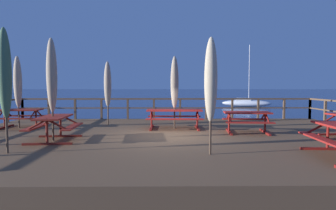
{
  "coord_description": "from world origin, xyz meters",
  "views": [
    {
      "loc": [
        -0.13,
        -9.86,
        2.52
      ],
      "look_at": [
        0.0,
        0.77,
        1.84
      ],
      "focal_mm": 30.63,
      "sensor_mm": 36.0,
      "label": 1
    }
  ],
  "objects_px": {
    "patio_umbrella_tall_back_left": "(52,76)",
    "patio_umbrella_short_mid": "(175,83)",
    "picnic_table_front_right": "(247,118)",
    "patio_umbrella_short_back": "(18,82)",
    "picnic_table_back_right": "(174,114)",
    "patio_umbrella_tall_back_right": "(211,80)",
    "sailboat_distant": "(246,103)",
    "picnic_table_mid_left": "(20,114)",
    "patio_umbrella_tall_mid_right": "(5,74)",
    "patio_umbrella_tall_front": "(108,84)",
    "picnic_table_mid_centre": "(54,123)"
  },
  "relations": [
    {
      "from": "picnic_table_back_right",
      "to": "patio_umbrella_short_mid",
      "type": "distance_m",
      "value": 1.28
    },
    {
      "from": "patio_umbrella_tall_back_left",
      "to": "patio_umbrella_short_mid",
      "type": "distance_m",
      "value": 4.67
    },
    {
      "from": "picnic_table_mid_centre",
      "to": "sailboat_distant",
      "type": "distance_m",
      "value": 30.28
    },
    {
      "from": "patio_umbrella_short_back",
      "to": "patio_umbrella_tall_front",
      "type": "distance_m",
      "value": 3.59
    },
    {
      "from": "patio_umbrella_tall_front",
      "to": "sailboat_distant",
      "type": "xyz_separation_m",
      "value": [
        12.79,
        23.14,
        -2.11
      ]
    },
    {
      "from": "picnic_table_front_right",
      "to": "patio_umbrella_tall_back_left",
      "type": "bearing_deg",
      "value": -166.83
    },
    {
      "from": "patio_umbrella_tall_back_right",
      "to": "picnic_table_front_right",
      "type": "bearing_deg",
      "value": 60.74
    },
    {
      "from": "picnic_table_mid_centre",
      "to": "patio_umbrella_tall_mid_right",
      "type": "height_order",
      "value": "patio_umbrella_tall_mid_right"
    },
    {
      "from": "picnic_table_front_right",
      "to": "picnic_table_mid_left",
      "type": "bearing_deg",
      "value": 171.45
    },
    {
      "from": "patio_umbrella_short_back",
      "to": "patio_umbrella_short_mid",
      "type": "bearing_deg",
      "value": -2.41
    },
    {
      "from": "picnic_table_back_right",
      "to": "patio_umbrella_tall_mid_right",
      "type": "bearing_deg",
      "value": -135.8
    },
    {
      "from": "picnic_table_front_right",
      "to": "sailboat_distant",
      "type": "height_order",
      "value": "sailboat_distant"
    },
    {
      "from": "patio_umbrella_tall_back_left",
      "to": "patio_umbrella_tall_mid_right",
      "type": "bearing_deg",
      "value": -107.16
    },
    {
      "from": "patio_umbrella_tall_back_left",
      "to": "sailboat_distant",
      "type": "bearing_deg",
      "value": 63.04
    },
    {
      "from": "picnic_table_back_right",
      "to": "patio_umbrella_tall_mid_right",
      "type": "xyz_separation_m",
      "value": [
        -4.37,
        -4.25,
        1.44
      ]
    },
    {
      "from": "picnic_table_back_right",
      "to": "patio_umbrella_tall_back_left",
      "type": "relative_size",
      "value": 0.7
    },
    {
      "from": "sailboat_distant",
      "to": "patio_umbrella_short_mid",
      "type": "bearing_deg",
      "value": -112.04
    },
    {
      "from": "picnic_table_mid_centre",
      "to": "sailboat_distant",
      "type": "relative_size",
      "value": 0.23
    },
    {
      "from": "picnic_table_front_right",
      "to": "patio_umbrella_short_back",
      "type": "relative_size",
      "value": 0.61
    },
    {
      "from": "picnic_table_front_right",
      "to": "picnic_table_back_right",
      "type": "xyz_separation_m",
      "value": [
        -2.62,
        1.07,
        0.02
      ]
    },
    {
      "from": "patio_umbrella_tall_mid_right",
      "to": "patio_umbrella_tall_back_right",
      "type": "bearing_deg",
      "value": -2.08
    },
    {
      "from": "patio_umbrella_short_mid",
      "to": "patio_umbrella_tall_front",
      "type": "height_order",
      "value": "patio_umbrella_short_mid"
    },
    {
      "from": "picnic_table_mid_left",
      "to": "picnic_table_front_right",
      "type": "height_order",
      "value": "same"
    },
    {
      "from": "picnic_table_back_right",
      "to": "patio_umbrella_short_mid",
      "type": "relative_size",
      "value": 0.77
    },
    {
      "from": "picnic_table_mid_centre",
      "to": "patio_umbrella_tall_back_left",
      "type": "relative_size",
      "value": 0.56
    },
    {
      "from": "sailboat_distant",
      "to": "picnic_table_front_right",
      "type": "bearing_deg",
      "value": -105.89
    },
    {
      "from": "sailboat_distant",
      "to": "patio_umbrella_short_back",
      "type": "bearing_deg",
      "value": -123.96
    },
    {
      "from": "picnic_table_mid_centre",
      "to": "picnic_table_front_right",
      "type": "distance_m",
      "value": 6.62
    },
    {
      "from": "patio_umbrella_short_back",
      "to": "patio_umbrella_tall_mid_right",
      "type": "height_order",
      "value": "patio_umbrella_tall_mid_right"
    },
    {
      "from": "picnic_table_back_right",
      "to": "patio_umbrella_tall_back_right",
      "type": "relative_size",
      "value": 0.77
    },
    {
      "from": "picnic_table_front_right",
      "to": "picnic_table_back_right",
      "type": "distance_m",
      "value": 2.83
    },
    {
      "from": "patio_umbrella_short_mid",
      "to": "picnic_table_mid_centre",
      "type": "bearing_deg",
      "value": -145.84
    },
    {
      "from": "picnic_table_back_right",
      "to": "patio_umbrella_tall_back_left",
      "type": "bearing_deg",
      "value": -146.11
    },
    {
      "from": "picnic_table_back_right",
      "to": "sailboat_distant",
      "type": "bearing_deg",
      "value": 67.97
    },
    {
      "from": "patio_umbrella_tall_mid_right",
      "to": "patio_umbrella_tall_back_left",
      "type": "bearing_deg",
      "value": 72.84
    },
    {
      "from": "picnic_table_back_right",
      "to": "sailboat_distant",
      "type": "distance_m",
      "value": 26.35
    },
    {
      "from": "picnic_table_front_right",
      "to": "patio_umbrella_short_back",
      "type": "xyz_separation_m",
      "value": [
        -8.99,
        1.37,
        1.31
      ]
    },
    {
      "from": "sailboat_distant",
      "to": "picnic_table_mid_left",
      "type": "bearing_deg",
      "value": -123.82
    },
    {
      "from": "sailboat_distant",
      "to": "patio_umbrella_tall_back_right",
      "type": "bearing_deg",
      "value": -107.58
    },
    {
      "from": "patio_umbrella_tall_mid_right",
      "to": "patio_umbrella_tall_front",
      "type": "distance_m",
      "value": 5.72
    },
    {
      "from": "picnic_table_back_right",
      "to": "patio_umbrella_short_back",
      "type": "bearing_deg",
      "value": 177.35
    },
    {
      "from": "patio_umbrella_short_mid",
      "to": "sailboat_distant",
      "type": "relative_size",
      "value": 0.38
    },
    {
      "from": "patio_umbrella_tall_back_left",
      "to": "patio_umbrella_tall_back_right",
      "type": "xyz_separation_m",
      "value": [
        4.59,
        -1.84,
        -0.18
      ]
    },
    {
      "from": "patio_umbrella_tall_back_left",
      "to": "picnic_table_mid_left",
      "type": "bearing_deg",
      "value": 130.51
    },
    {
      "from": "patio_umbrella_short_back",
      "to": "patio_umbrella_short_mid",
      "type": "xyz_separation_m",
      "value": [
        6.37,
        -0.27,
        -0.02
      ]
    },
    {
      "from": "picnic_table_back_right",
      "to": "sailboat_distant",
      "type": "relative_size",
      "value": 0.29
    },
    {
      "from": "patio_umbrella_short_back",
      "to": "patio_umbrella_tall_back_left",
      "type": "bearing_deg",
      "value": -48.96
    },
    {
      "from": "picnic_table_back_right",
      "to": "patio_umbrella_tall_back_right",
      "type": "distance_m",
      "value": 4.67
    },
    {
      "from": "picnic_table_mid_centre",
      "to": "sailboat_distant",
      "type": "bearing_deg",
      "value": 63.08
    },
    {
      "from": "patio_umbrella_tall_mid_right",
      "to": "picnic_table_mid_left",
      "type": "bearing_deg",
      "value": 113.13
    }
  ]
}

